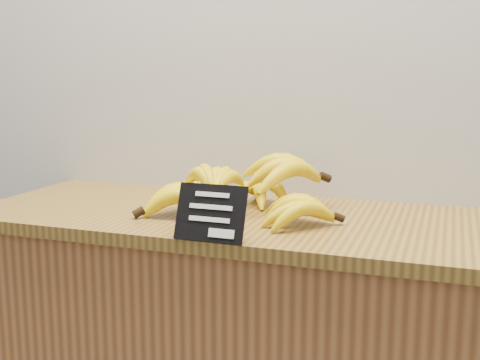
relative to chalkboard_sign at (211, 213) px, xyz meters
name	(u,v)px	position (x,y,z in m)	size (l,w,h in m)	color
counter_top	(247,219)	(-0.01, 0.25, -0.07)	(1.35, 0.54, 0.03)	olive
chalkboard_sign	(211,213)	(0.00, 0.00, 0.00)	(0.15, 0.01, 0.12)	black
banana_pile	(241,191)	(-0.02, 0.26, 0.00)	(0.51, 0.35, 0.13)	yellow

